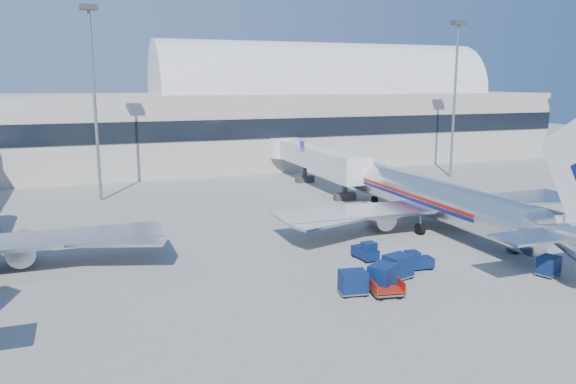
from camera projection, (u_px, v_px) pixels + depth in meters
name	position (u px, v px, depth m)	size (l,w,h in m)	color
ground	(367.00, 253.00, 46.62)	(260.00, 260.00, 0.00)	gray
terminal	(133.00, 122.00, 92.13)	(170.00, 28.15, 21.00)	#B2AA9E
airliner_main	(439.00, 200.00, 53.58)	(32.00, 37.26, 12.07)	silver
jetbridge_near	(311.00, 157.00, 76.81)	(4.40, 27.50, 6.25)	silver
mast_west	(93.00, 75.00, 64.65)	(2.00, 1.20, 22.60)	slate
mast_east	(456.00, 76.00, 81.53)	(2.00, 1.20, 22.60)	slate
barrier_near	(522.00, 224.00, 54.45)	(3.00, 0.55, 0.90)	#9E9E96
barrier_mid	(549.00, 221.00, 55.56)	(3.00, 0.55, 0.90)	#9E9E96
barrier_far	(574.00, 218.00, 56.68)	(3.00, 0.55, 0.90)	#9E9E96
tug_lead	(417.00, 261.00, 42.50)	(2.32, 1.24, 1.48)	#091A45
tug_right	(520.00, 245.00, 46.84)	(2.25, 1.46, 1.36)	#091A45
tug_left	(366.00, 251.00, 44.86)	(1.47, 2.50, 1.54)	#091A45
cart_train_a	(398.00, 266.00, 40.46)	(2.35, 2.01, 1.77)	#091A45
cart_train_b	(383.00, 276.00, 38.34)	(2.53, 2.41, 1.77)	#091A45
cart_train_c	(353.00, 282.00, 37.42)	(2.06, 1.69, 1.65)	#091A45
cart_solo_near	(549.00, 266.00, 41.09)	(2.00, 1.77, 1.46)	#091A45
cart_open_red	(388.00, 291.00, 37.09)	(2.22, 1.73, 0.54)	slate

